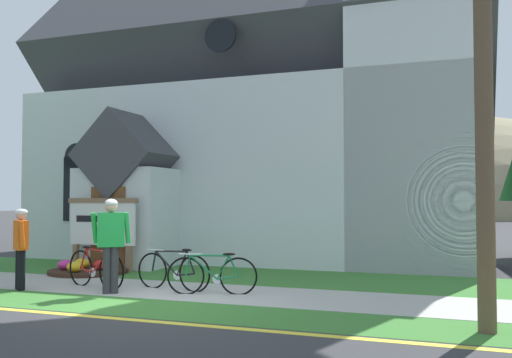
# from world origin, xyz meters

# --- Properties ---
(ground) EXTENTS (140.00, 140.00, 0.00)m
(ground) POSITION_xyz_m (0.00, 4.00, 0.00)
(ground) COLOR #333335
(sidewalk_slab) EXTENTS (32.00, 2.07, 0.01)m
(sidewalk_slab) POSITION_xyz_m (-1.05, 1.55, 0.01)
(sidewalk_slab) COLOR #A8A59E
(sidewalk_slab) RESTS_ON ground
(grass_verge) EXTENTS (32.00, 1.46, 0.01)m
(grass_verge) POSITION_xyz_m (-1.05, -0.21, 0.00)
(grass_verge) COLOR #38722D
(grass_verge) RESTS_ON ground
(church_lawn) EXTENTS (24.00, 2.94, 0.01)m
(church_lawn) POSITION_xyz_m (-1.05, 4.06, 0.00)
(church_lawn) COLOR #38722D
(church_lawn) RESTS_ON ground
(curb_paint_stripe) EXTENTS (28.00, 0.16, 0.01)m
(curb_paint_stripe) POSITION_xyz_m (-1.05, -1.09, 0.00)
(curb_paint_stripe) COLOR yellow
(curb_paint_stripe) RESTS_ON ground
(church_building) EXTENTS (13.82, 9.86, 13.65)m
(church_building) POSITION_xyz_m (-0.43, 9.19, 4.74)
(church_building) COLOR silver
(church_building) RESTS_ON ground
(church_sign) EXTENTS (2.01, 0.14, 1.81)m
(church_sign) POSITION_xyz_m (-3.45, 3.68, 1.18)
(church_sign) COLOR #7F6047
(church_sign) RESTS_ON ground
(flower_bed) EXTENTS (1.86, 1.86, 0.34)m
(flower_bed) POSITION_xyz_m (-3.47, 3.12, 0.10)
(flower_bed) COLOR #382319
(flower_bed) RESTS_ON ground
(bicycle_green) EXTENTS (1.65, 0.51, 0.79)m
(bicycle_green) POSITION_xyz_m (0.61, 1.37, 0.37)
(bicycle_green) COLOR black
(bicycle_green) RESTS_ON ground
(bicycle_yellow) EXTENTS (1.73, 0.30, 0.83)m
(bicycle_yellow) POSITION_xyz_m (-0.34, 1.61, 0.38)
(bicycle_yellow) COLOR black
(bicycle_yellow) RESTS_ON ground
(bicycle_silver) EXTENTS (1.66, 0.55, 0.84)m
(bicycle_silver) POSITION_xyz_m (-1.94, 1.31, 0.38)
(bicycle_silver) COLOR black
(bicycle_silver) RESTS_ON ground
(cyclist_in_green_jersey) EXTENTS (0.49, 0.56, 1.59)m
(cyclist_in_green_jersey) POSITION_xyz_m (-3.14, 0.56, 0.92)
(cyclist_in_green_jersey) COLOR black
(cyclist_in_green_jersey) RESTS_ON ground
(cyclist_in_white_jersey) EXTENTS (0.63, 0.46, 1.78)m
(cyclist_in_white_jersey) POSITION_xyz_m (-1.20, 0.76, 1.06)
(cyclist_in_white_jersey) COLOR #2D2D33
(cyclist_in_white_jersey) RESTS_ON ground
(yard_deciduous_tree) EXTENTS (3.86, 3.86, 4.72)m
(yard_deciduous_tree) POSITION_xyz_m (-6.31, 8.46, 3.39)
(yard_deciduous_tree) COLOR #3D2D1E
(yard_deciduous_tree) RESTS_ON ground
(distant_hill) EXTENTS (74.94, 48.29, 25.82)m
(distant_hill) POSITION_xyz_m (-8.69, 65.12, 0.00)
(distant_hill) COLOR #847A5B
(distant_hill) RESTS_ON ground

